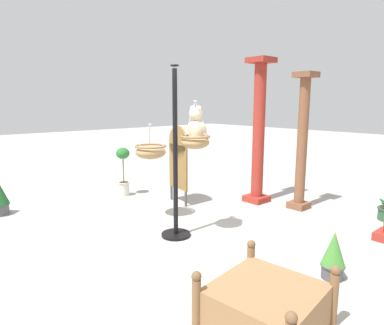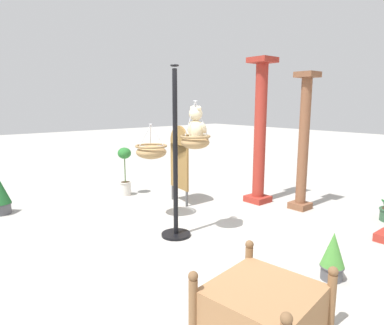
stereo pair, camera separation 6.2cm
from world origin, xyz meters
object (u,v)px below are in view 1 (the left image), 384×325
object	(u,v)px
wooden_planter_box	(266,306)
potted_plant_fern_front	(123,170)
greenhouse_pillar_left	(259,135)
potted_plant_tall_leafy	(333,255)
display_sign_board	(178,158)
display_pole_central	(176,185)
teddy_bear	(196,126)
greenhouse_pillar_far_back	(302,145)
hanging_basket_left_high	(151,151)
hanging_basket_with_teddy	(195,141)

from	to	relation	value
wooden_planter_box	potted_plant_fern_front	distance (m)	4.92
greenhouse_pillar_left	potted_plant_tall_leafy	distance (m)	3.27
potted_plant_tall_leafy	display_sign_board	size ratio (longest dim) A/B	0.36
potted_plant_fern_front	display_sign_board	xyz separation A→B (m)	(1.21, 0.54, 0.35)
display_pole_central	wooden_planter_box	distance (m)	2.39
wooden_planter_box	potted_plant_tall_leafy	xyz separation A→B (m)	(-0.04, 1.31, 0.05)
display_pole_central	teddy_bear	world-z (taller)	display_pole_central
wooden_planter_box	potted_plant_tall_leafy	bearing A→B (deg)	91.89
greenhouse_pillar_far_back	potted_plant_tall_leafy	distance (m)	2.81
teddy_bear	greenhouse_pillar_left	size ratio (longest dim) A/B	0.18
teddy_bear	greenhouse_pillar_far_back	distance (m)	2.40
greenhouse_pillar_far_back	display_sign_board	world-z (taller)	greenhouse_pillar_far_back
teddy_bear	potted_plant_fern_front	distance (m)	2.90
display_pole_central	greenhouse_pillar_far_back	distance (m)	2.69
display_pole_central	potted_plant_fern_front	bearing A→B (deg)	167.31
hanging_basket_left_high	potted_plant_fern_front	bearing A→B (deg)	166.06
greenhouse_pillar_far_back	potted_plant_tall_leafy	world-z (taller)	greenhouse_pillar_far_back
hanging_basket_left_high	wooden_planter_box	size ratio (longest dim) A/B	0.55
hanging_basket_left_high	potted_plant_tall_leafy	world-z (taller)	hanging_basket_left_high
hanging_basket_with_teddy	greenhouse_pillar_far_back	world-z (taller)	greenhouse_pillar_far_back
potted_plant_fern_front	wooden_planter_box	bearing A→B (deg)	-15.49
hanging_basket_left_high	greenhouse_pillar_left	size ratio (longest dim) A/B	0.21
greenhouse_pillar_far_back	wooden_planter_box	distance (m)	3.90
hanging_basket_left_high	hanging_basket_with_teddy	bearing A→B (deg)	5.30
display_pole_central	display_sign_board	size ratio (longest dim) A/B	1.62
hanging_basket_with_teddy	potted_plant_tall_leafy	distance (m)	2.34
display_pole_central	wooden_planter_box	size ratio (longest dim) A/B	2.34
teddy_bear	hanging_basket_left_high	distance (m)	1.12
display_pole_central	greenhouse_pillar_far_back	size ratio (longest dim) A/B	0.99
hanging_basket_with_teddy	display_sign_board	distance (m)	1.78
hanging_basket_with_teddy	potted_plant_fern_front	xyz separation A→B (m)	(-2.67, 0.32, -0.87)
hanging_basket_with_teddy	potted_plant_fern_front	bearing A→B (deg)	173.21
display_pole_central	wooden_planter_box	xyz separation A→B (m)	(2.20, -0.74, -0.56)
teddy_bear	wooden_planter_box	size ratio (longest dim) A/B	0.47
display_sign_board	wooden_planter_box	bearing A→B (deg)	-27.73
hanging_basket_with_teddy	display_sign_board	size ratio (longest dim) A/B	0.45
display_pole_central	potted_plant_fern_front	distance (m)	2.60
display_pole_central	teddy_bear	size ratio (longest dim) A/B	4.97
potted_plant_fern_front	teddy_bear	bearing A→B (deg)	-6.29
hanging_basket_left_high	potted_plant_fern_front	distance (m)	1.82
greenhouse_pillar_far_back	display_sign_board	xyz separation A→B (m)	(-1.78, -1.50, -0.30)
greenhouse_pillar_far_back	potted_plant_fern_front	world-z (taller)	greenhouse_pillar_far_back
display_sign_board	teddy_bear	bearing A→B (deg)	-29.62
display_pole_central	greenhouse_pillar_left	distance (m)	2.46
hanging_basket_with_teddy	wooden_planter_box	xyz separation A→B (m)	(2.05, -0.99, -1.21)
teddy_bear	hanging_basket_left_high	xyz separation A→B (m)	(-1.01, -0.12, -0.47)
hanging_basket_with_teddy	hanging_basket_left_high	bearing A→B (deg)	-174.70
display_sign_board	greenhouse_pillar_far_back	bearing A→B (deg)	40.15
hanging_basket_left_high	greenhouse_pillar_left	distance (m)	2.27
hanging_basket_left_high	potted_plant_tall_leafy	bearing A→B (deg)	7.72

